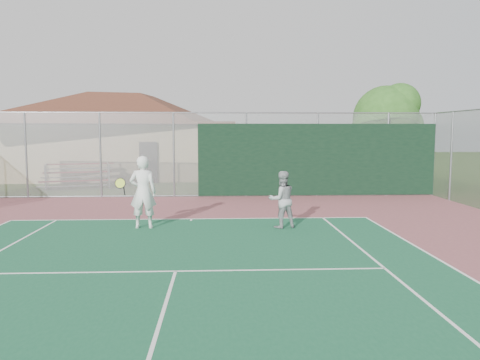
# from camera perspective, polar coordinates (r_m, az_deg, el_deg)

# --- Properties ---
(back_fence) EXTENTS (20.08, 0.11, 3.53)m
(back_fence) POSITION_cam_1_polar(r_m,az_deg,el_deg) (19.51, 1.06, 2.83)
(back_fence) COLOR gray
(back_fence) RESTS_ON ground
(clubhouse) EXTENTS (14.19, 9.84, 5.94)m
(clubhouse) POSITION_cam_1_polar(r_m,az_deg,el_deg) (29.75, -13.99, 6.30)
(clubhouse) COLOR tan
(clubhouse) RESTS_ON ground
(bleachers) EXTENTS (3.55, 2.55, 1.17)m
(bleachers) POSITION_cam_1_polar(r_m,az_deg,el_deg) (24.22, -19.21, 0.60)
(bleachers) COLOR maroon
(bleachers) RESTS_ON ground
(tree) EXTENTS (3.53, 3.35, 4.93)m
(tree) POSITION_cam_1_polar(r_m,az_deg,el_deg) (22.79, 17.55, 6.94)
(tree) COLOR #311D12
(tree) RESTS_ON ground
(player_white_front) EXTENTS (1.10, 0.66, 2.03)m
(player_white_front) POSITION_cam_1_polar(r_m,az_deg,el_deg) (13.33, -11.77, -1.51)
(player_white_front) COLOR white
(player_white_front) RESTS_ON ground
(player_grey_back) EXTENTS (0.90, 0.77, 1.60)m
(player_grey_back) POSITION_cam_1_polar(r_m,az_deg,el_deg) (13.16, 5.12, -2.46)
(player_grey_back) COLOR #9B9EA0
(player_grey_back) RESTS_ON ground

